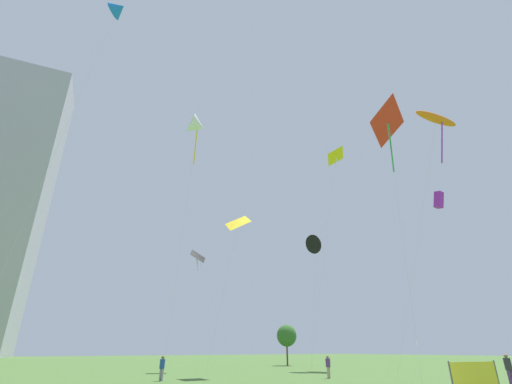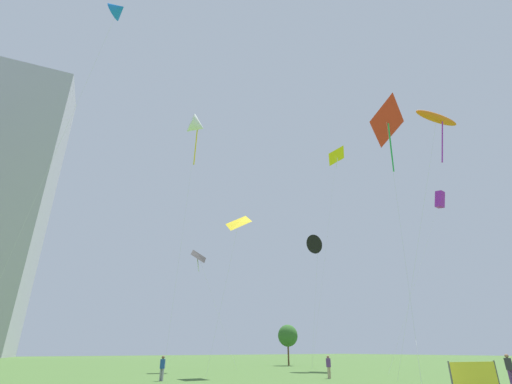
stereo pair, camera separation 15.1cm
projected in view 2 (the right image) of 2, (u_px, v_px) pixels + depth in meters
person_standing_0 at (162, 366)px, 26.71m from camera, size 0.37×0.37×1.68m
person_standing_1 at (329, 365)px, 29.10m from camera, size 0.37×0.37×1.68m
person_standing_2 at (509, 367)px, 23.34m from camera, size 0.41×0.41×1.85m
kite_flying_0 at (336, 157)px, 56.90m from camera, size 3.39×7.44×30.81m
kite_flying_1 at (118, 10)px, 32.64m from camera, size 5.50×12.25×31.24m
kite_flying_2 at (437, 119)px, 29.64m from camera, size 4.88×7.53×19.97m
kite_flying_3 at (199, 257)px, 43.00m from camera, size 5.74×2.58×13.08m
kite_flying_4 at (238, 223)px, 37.31m from camera, size 4.37×3.55×15.25m
kite_flying_5 at (440, 200)px, 44.77m from camera, size 12.04×2.76×20.29m
kite_flying_6 at (318, 243)px, 46.22m from camera, size 2.87×5.55×16.01m
kite_flying_7 at (387, 124)px, 26.45m from camera, size 5.85×3.92×18.27m
kite_flying_8 at (197, 126)px, 33.47m from camera, size 2.96×3.27×22.20m
park_tree_0 at (288, 336)px, 53.25m from camera, size 2.88×2.88×5.51m
distant_highrise_0 at (3, 199)px, 120.01m from camera, size 29.59×26.52×96.22m
event_banner at (475, 376)px, 18.86m from camera, size 3.28×0.81×1.57m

